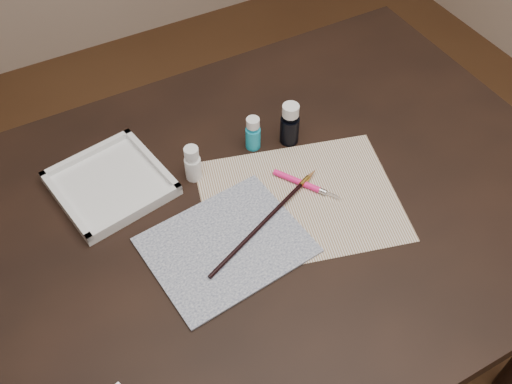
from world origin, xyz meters
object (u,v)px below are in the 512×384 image
paint_bottle_navy (290,124)px  palette_tray (111,183)px  paint_bottle_cyan (253,133)px  paint_bottle_white (193,163)px  canvas (226,245)px  paper (300,200)px

paint_bottle_navy → palette_tray: size_ratio=0.47×
paint_bottle_cyan → paint_bottle_navy: 0.08m
paint_bottle_cyan → paint_bottle_navy: (0.08, -0.02, 0.01)m
paint_bottle_white → paint_bottle_navy: 0.22m
canvas → palette_tray: palette_tray is taller
paint_bottle_white → palette_tray: 0.17m
paint_bottle_cyan → paper: bearing=-86.7°
palette_tray → paper: bearing=-33.7°
canvas → paint_bottle_navy: (0.24, 0.18, 0.04)m
paint_bottle_cyan → paint_bottle_white: bearing=-172.5°
canvas → palette_tray: size_ratio=1.36×
canvas → paint_bottle_navy: 0.30m
paint_bottle_white → canvas: bearing=-96.1°
canvas → paint_bottle_cyan: 0.26m
palette_tray → paint_bottle_white: bearing=-18.6°
paper → palette_tray: 0.37m
paint_bottle_white → paint_bottle_navy: paint_bottle_navy is taller
paint_bottle_cyan → palette_tray: bearing=173.6°
canvas → paint_bottle_white: bearing=83.9°
paint_bottle_white → palette_tray: paint_bottle_white is taller
paint_bottle_white → paint_bottle_navy: size_ratio=0.83×
canvas → paint_bottle_cyan: (0.16, 0.20, 0.03)m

